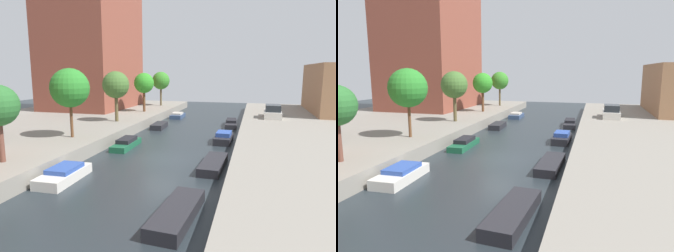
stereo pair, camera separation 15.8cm
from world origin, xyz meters
TOP-DOWN VIEW (x-y plane):
  - ground_plane at (0.00, 0.00)m, footprint 84.00×84.00m
  - apartment_tower_far at (-16.00, 19.66)m, footprint 10.00×13.29m
  - street_tree_2 at (-7.49, 0.71)m, footprint 3.01×3.01m
  - street_tree_3 at (-7.49, 8.88)m, footprint 2.75×2.75m
  - street_tree_4 at (-7.49, 17.18)m, footprint 2.56×2.56m
  - street_tree_5 at (-7.49, 24.55)m, footprint 2.63×2.63m
  - parked_car at (8.19, 15.99)m, footprint 1.89×4.31m
  - moored_boat_left_2 at (-3.99, -5.65)m, footprint 1.70×3.75m
  - moored_boat_left_3 at (-3.69, 2.48)m, footprint 1.39×4.06m
  - moored_boat_left_4 at (-3.67, 11.39)m, footprint 1.38×3.19m
  - moored_boat_left_5 at (-3.61, 19.47)m, footprint 1.52×3.40m
  - moored_boat_right_2 at (3.31, -8.45)m, footprint 1.64×4.44m
  - moored_boat_right_3 at (3.84, -1.08)m, footprint 1.48×4.31m
  - moored_boat_right_4 at (3.75, 6.46)m, footprint 1.49×3.35m
  - moored_boat_right_5 at (3.77, 14.87)m, footprint 1.49×4.59m

SIDE VIEW (x-z plane):
  - ground_plane at x=0.00m, z-range 0.00..0.00m
  - moored_boat_right_3 at x=3.84m, z-range 0.00..0.53m
  - moored_boat_left_4 at x=-3.67m, z-range 0.00..0.56m
  - moored_boat_right_2 at x=3.31m, z-range 0.00..0.58m
  - moored_boat_left_5 at x=-3.61m, z-range -0.05..0.67m
  - moored_boat_left_3 at x=-3.69m, z-range -0.06..0.70m
  - moored_boat_right_5 at x=3.77m, z-range -0.06..0.71m
  - moored_boat_left_2 at x=-3.99m, z-range -0.06..0.76m
  - moored_boat_right_4 at x=3.75m, z-range -0.07..0.87m
  - parked_car at x=8.19m, z-range 0.87..2.34m
  - street_tree_4 at x=-7.49m, z-range 2.15..7.08m
  - street_tree_3 at x=-7.49m, z-range 2.15..7.29m
  - street_tree_5 at x=-7.49m, z-range 2.19..7.26m
  - street_tree_2 at x=-7.49m, z-range 2.16..7.51m
  - apartment_tower_far at x=-16.00m, z-range 1.00..20.27m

